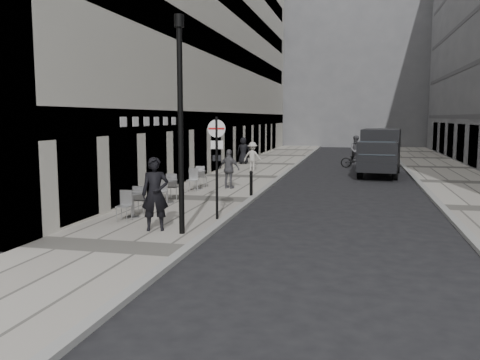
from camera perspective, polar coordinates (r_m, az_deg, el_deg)
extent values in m
plane|color=black|center=(9.87, -11.83, -12.37)|extent=(120.00, 120.00, 0.00)
cube|color=#A49F94|center=(27.28, 0.25, 0.33)|extent=(4.00, 60.00, 0.12)
cube|color=#A49F94|center=(27.09, 23.58, -0.31)|extent=(4.00, 60.00, 0.12)
cube|color=beige|center=(34.88, -3.98, 16.52)|extent=(4.00, 45.00, 18.00)
cube|color=slate|center=(64.94, 11.03, 13.78)|extent=(24.00, 16.00, 22.00)
imported|color=black|center=(14.25, -9.50, -1.57)|extent=(0.87, 0.72, 2.05)
cylinder|color=black|center=(15.57, -2.62, 1.31)|extent=(0.08, 0.08, 3.16)
cylinder|color=white|center=(15.50, -2.65, 5.79)|extent=(0.54, 0.10, 0.54)
cube|color=#B21414|center=(15.48, -2.67, 5.79)|extent=(0.50, 0.08, 0.05)
cube|color=white|center=(15.55, -2.61, 3.97)|extent=(0.38, 0.07, 0.25)
cylinder|color=black|center=(13.60, -6.69, 5.52)|extent=(0.15, 0.15, 5.57)
cylinder|color=black|center=(13.82, -6.86, 17.32)|extent=(0.26, 0.26, 0.32)
cylinder|color=black|center=(20.48, 1.26, -0.45)|extent=(0.12, 0.12, 0.93)
cylinder|color=black|center=(20.47, 1.25, -0.63)|extent=(0.11, 0.11, 0.80)
cylinder|color=black|center=(27.74, 13.33, 0.97)|extent=(0.37, 0.84, 0.81)
cylinder|color=black|center=(27.63, 17.02, 0.83)|extent=(0.37, 0.84, 0.81)
cylinder|color=black|center=(31.17, 13.94, 1.60)|extent=(0.37, 0.84, 0.81)
cylinder|color=black|center=(31.07, 17.23, 1.47)|extent=(0.37, 0.84, 0.81)
cube|color=black|center=(30.21, 15.57, 3.61)|extent=(2.39, 3.84, 2.03)
cube|color=black|center=(27.50, 15.22, 2.67)|extent=(2.21, 2.02, 1.42)
cube|color=#1E2328|center=(26.71, 15.14, 3.42)|extent=(1.80, 0.53, 0.75)
imported|color=black|center=(33.71, 12.91, 2.21)|extent=(1.98, 0.80, 1.02)
imported|color=#535257|center=(33.67, 12.94, 3.26)|extent=(0.98, 0.79, 1.93)
imported|color=#56565B|center=(22.45, -1.22, 1.25)|extent=(1.09, 0.68, 1.73)
imported|color=#BBB5AD|center=(29.85, 1.42, 2.65)|extent=(1.16, 0.75, 1.69)
imported|color=black|center=(34.35, 0.38, 3.32)|extent=(0.93, 0.65, 1.80)
cylinder|color=#A9A9AB|center=(16.39, -11.93, -4.08)|extent=(0.45, 0.45, 0.03)
cylinder|color=#A9A9AB|center=(16.32, -11.96, -2.78)|extent=(0.06, 0.06, 0.76)
cylinder|color=#A9A9AB|center=(16.26, -12.00, -1.46)|extent=(0.72, 0.72, 0.03)
cylinder|color=#B9B8BB|center=(18.92, -8.19, -2.51)|extent=(0.50, 0.50, 0.03)
cylinder|color=#B9B8BB|center=(18.86, -8.21, -1.26)|extent=(0.07, 0.07, 0.84)
cylinder|color=#B9B8BB|center=(18.80, -8.23, 0.00)|extent=(0.80, 0.80, 0.03)
cylinder|color=silver|center=(22.29, -4.84, -1.02)|extent=(0.48, 0.48, 0.03)
cylinder|color=silver|center=(22.24, -4.85, -0.01)|extent=(0.06, 0.06, 0.80)
cylinder|color=silver|center=(22.20, -4.86, 1.02)|extent=(0.76, 0.76, 0.03)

